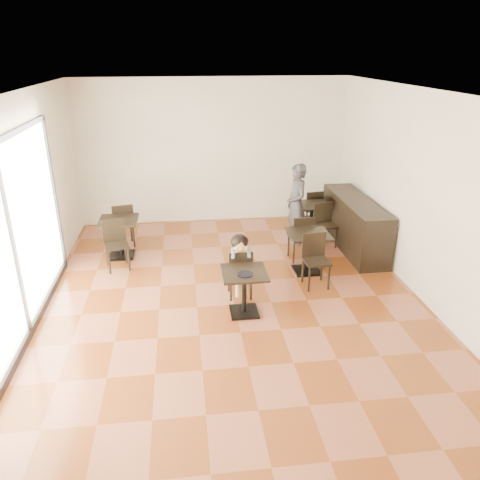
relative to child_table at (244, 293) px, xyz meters
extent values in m
cube|color=brown|center=(-0.12, 0.26, -0.35)|extent=(6.00, 8.00, 0.01)
cube|color=white|center=(-0.12, 0.26, 2.85)|extent=(6.00, 8.00, 0.01)
cube|color=white|center=(-0.12, 4.26, 1.25)|extent=(6.00, 0.01, 3.20)
cube|color=white|center=(-0.12, -3.74, 1.25)|extent=(6.00, 0.01, 3.20)
cube|color=white|center=(-3.12, 0.26, 1.25)|extent=(0.01, 8.00, 3.20)
cube|color=white|center=(2.88, 0.26, 1.25)|extent=(0.01, 8.00, 3.20)
cube|color=white|center=(-3.09, -0.24, 1.05)|extent=(0.04, 4.50, 2.60)
cylinder|color=black|center=(0.00, -0.10, 0.36)|extent=(0.24, 0.24, 0.01)
imported|color=#3A393E|center=(1.42, 2.64, 0.48)|extent=(0.47, 0.65, 1.66)
cube|color=black|center=(2.53, 2.26, 0.15)|extent=(0.60, 2.40, 1.00)
camera|label=1|loc=(-0.84, -6.13, 3.40)|focal=35.00mm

